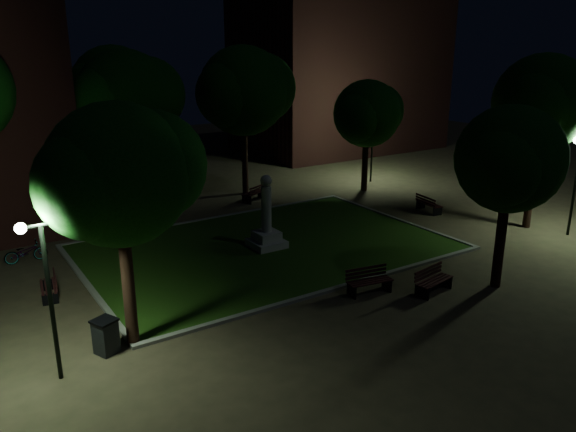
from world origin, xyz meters
name	(u,v)px	position (x,y,z in m)	size (l,w,h in m)	color
ground	(292,262)	(0.00, 0.00, 0.00)	(80.00, 80.00, 0.00)	#473C28
lawn	(267,247)	(0.00, 2.00, 0.04)	(15.00, 10.00, 0.08)	#21430F
lawn_kerb	(267,247)	(0.00, 2.00, 0.06)	(15.40, 10.40, 0.12)	slate
monument	(267,227)	(0.00, 2.00, 0.96)	(1.40, 1.40, 3.20)	#AFA8A0
building_far	(339,76)	(18.00, 20.00, 6.00)	(16.00, 10.00, 12.00)	#441C19
tree_west	(122,175)	(-7.46, -2.85, 5.14)	(4.89, 3.99, 7.15)	black
tree_north_wl	(128,98)	(-3.30, 9.28, 6.05)	(5.68, 4.64, 8.37)	black
tree_north_er	(245,91)	(3.92, 10.72, 6.00)	(6.24, 5.10, 8.55)	black
tree_ne	(368,114)	(10.31, 7.45, 4.63)	(4.85, 3.96, 6.62)	black
tree_east	(544,103)	(12.23, -2.38, 5.98)	(5.43, 4.44, 8.20)	black
tree_se	(512,159)	(5.07, -6.04, 4.74)	(4.60, 3.76, 6.63)	black
tree_far_north	(117,89)	(-2.64, 13.13, 6.20)	(5.70, 4.65, 8.54)	black
lamppost_sw	(47,270)	(-9.75, -3.51, 3.10)	(1.18, 0.28, 4.43)	black
lamppost_ne	(373,136)	(12.10, 9.00, 2.99)	(1.18, 0.28, 4.24)	black
bench_near_left	(369,281)	(0.70, -3.90, 0.43)	(1.74, 0.86, 0.91)	black
bench_near_right	(433,281)	(2.64, -5.11, 0.42)	(1.71, 0.83, 0.90)	black
bench_left_side	(50,287)	(-8.91, 1.94, 0.39)	(0.71, 1.56, 0.82)	black
bench_right_side	(428,205)	(10.00, 2.04, 0.42)	(0.80, 1.68, 0.89)	black
bench_far_side	(255,193)	(3.47, 8.98, 0.44)	(1.81, 1.26, 0.94)	black
trash_bin	(106,336)	(-8.34, -2.90, 0.53)	(0.81, 0.81, 1.05)	black
bicycle	(26,252)	(-9.06, 5.99, 0.43)	(0.57, 1.64, 0.86)	black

